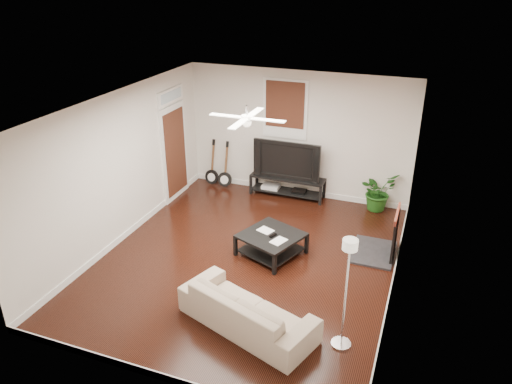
# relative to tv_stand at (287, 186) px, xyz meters

# --- Properties ---
(room) EXTENTS (5.01, 6.01, 2.81)m
(room) POSITION_rel_tv_stand_xyz_m (0.14, -2.78, 1.17)
(room) COLOR black
(room) RESTS_ON ground
(brick_accent) EXTENTS (0.02, 2.20, 2.80)m
(brick_accent) POSITION_rel_tv_stand_xyz_m (2.63, -1.78, 1.17)
(brick_accent) COLOR #A64635
(brick_accent) RESTS_ON floor
(fireplace) EXTENTS (0.80, 1.10, 0.92)m
(fireplace) POSITION_rel_tv_stand_xyz_m (2.34, -1.78, 0.23)
(fireplace) COLOR black
(fireplace) RESTS_ON floor
(window_back) EXTENTS (1.00, 0.06, 1.30)m
(window_back) POSITION_rel_tv_stand_xyz_m (-0.16, 0.19, 1.72)
(window_back) COLOR #3B1A10
(window_back) RESTS_ON wall_back
(door_left) EXTENTS (0.08, 1.00, 2.50)m
(door_left) POSITION_rel_tv_stand_xyz_m (-2.32, -0.88, 1.02)
(door_left) COLOR white
(door_left) RESTS_ON wall_left
(tv_stand) EXTENTS (1.67, 0.45, 0.47)m
(tv_stand) POSITION_rel_tv_stand_xyz_m (0.00, 0.00, 0.00)
(tv_stand) COLOR black
(tv_stand) RESTS_ON floor
(tv) EXTENTS (1.50, 0.20, 0.86)m
(tv) POSITION_rel_tv_stand_xyz_m (0.00, 0.02, 0.66)
(tv) COLOR black
(tv) RESTS_ON tv_stand
(coffee_table) EXTENTS (1.25, 1.25, 0.41)m
(coffee_table) POSITION_rel_tv_stand_xyz_m (0.46, -2.47, -0.03)
(coffee_table) COLOR black
(coffee_table) RESTS_ON floor
(sofa) EXTENTS (2.21, 1.44, 0.60)m
(sofa) POSITION_rel_tv_stand_xyz_m (0.78, -4.44, 0.07)
(sofa) COLOR tan
(sofa) RESTS_ON floor
(floor_lamp) EXTENTS (0.35, 0.35, 1.68)m
(floor_lamp) POSITION_rel_tv_stand_xyz_m (2.13, -4.34, 0.61)
(floor_lamp) COLOR white
(floor_lamp) RESTS_ON floor
(potted_plant) EXTENTS (0.96, 0.99, 0.83)m
(potted_plant) POSITION_rel_tv_stand_xyz_m (1.99, 0.04, 0.18)
(potted_plant) COLOR #1C5117
(potted_plant) RESTS_ON floor
(guitar_left) EXTENTS (0.36, 0.27, 1.10)m
(guitar_left) POSITION_rel_tv_stand_xyz_m (-1.87, -0.03, 0.31)
(guitar_left) COLOR black
(guitar_left) RESTS_ON floor
(guitar_right) EXTENTS (0.34, 0.25, 1.10)m
(guitar_right) POSITION_rel_tv_stand_xyz_m (-1.52, -0.06, 0.31)
(guitar_right) COLOR black
(guitar_right) RESTS_ON floor
(ceiling_fan) EXTENTS (1.24, 1.24, 0.32)m
(ceiling_fan) POSITION_rel_tv_stand_xyz_m (0.14, -2.78, 2.37)
(ceiling_fan) COLOR white
(ceiling_fan) RESTS_ON ceiling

